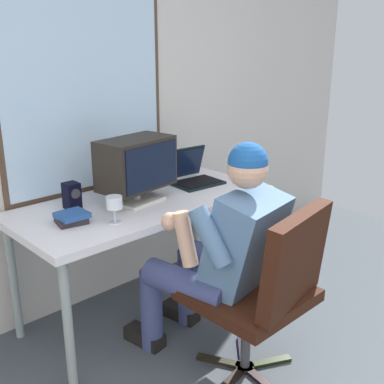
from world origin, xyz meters
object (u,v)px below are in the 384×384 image
desk (144,210)px  crt_monitor (136,165)px  desk_speaker (72,196)px  book_stack (72,218)px  office_chair (268,284)px  laptop (191,173)px  person_seated (220,251)px  wine_glass (114,204)px

desk → crt_monitor: size_ratio=3.30×
desk_speaker → book_stack: size_ratio=0.87×
office_chair → book_stack: bearing=122.6°
laptop → person_seated: bearing=-123.3°
desk → laptop: laptop is taller
office_chair → book_stack: (-0.54, 0.84, 0.24)m
person_seated → wine_glass: size_ratio=8.51×
crt_monitor → wine_glass: crt_monitor is taller
person_seated → desk: bearing=90.0°
person_seated → crt_monitor: bearing=94.8°
desk → desk_speaker: 0.43m
crt_monitor → wine_glass: size_ratio=3.28×
desk → person_seated: bearing=-90.0°
laptop → desk_speaker: 0.83m
wine_glass → desk_speaker: (-0.05, 0.34, -0.03)m
desk → crt_monitor: (-0.05, -0.01, 0.28)m
office_chair → desk: bearing=92.5°
wine_glass → desk_speaker: desk_speaker is taller
desk → wine_glass: wine_glass is taller
wine_glass → desk_speaker: bearing=97.7°
desk_speaker → desk: bearing=-21.1°
crt_monitor → wine_glass: bearing=-146.9°
desk → office_chair: bearing=-87.5°
desk → wine_glass: size_ratio=10.85×
office_chair → laptop: (0.41, 0.96, 0.27)m
desk → crt_monitor: bearing=-173.1°
office_chair → laptop: laptop is taller
office_chair → desk_speaker: 1.16m
person_seated → laptop: size_ratio=3.60×
desk → person_seated: person_seated is taller
office_chair → person_seated: size_ratio=0.77×
desk_speaker → office_chair: bearing=-67.9°
person_seated → book_stack: bearing=131.6°
desk → wine_glass: 0.42m
office_chair → person_seated: 0.30m
desk → laptop: (0.45, 0.07, 0.12)m
desk → person_seated: (0.00, -0.61, -0.06)m
wine_glass → person_seated: bearing=-51.1°
person_seated → desk_speaker: bearing=116.8°
office_chair → crt_monitor: crt_monitor is taller
crt_monitor → laptop: bearing=8.5°
desk → office_chair: 0.90m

